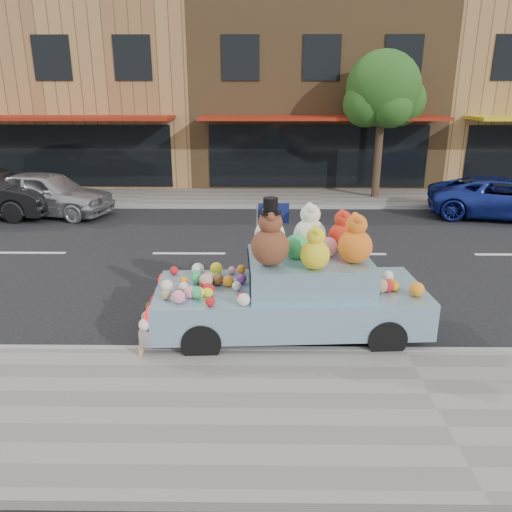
{
  "coord_description": "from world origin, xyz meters",
  "views": [
    {
      "loc": [
        -2.19,
        -11.78,
        3.88
      ],
      "look_at": [
        -2.28,
        -3.91,
        1.25
      ],
      "focal_mm": 35.0,
      "sensor_mm": 36.0,
      "label": 1
    }
  ],
  "objects_px": {
    "street_tree": "(383,95)",
    "art_car": "(292,288)",
    "car_blue": "(504,198)",
    "car_silver": "(47,193)"
  },
  "relations": [
    {
      "from": "street_tree",
      "to": "car_blue",
      "type": "distance_m",
      "value": 5.35
    },
    {
      "from": "car_silver",
      "to": "car_blue",
      "type": "height_order",
      "value": "car_silver"
    },
    {
      "from": "car_blue",
      "to": "art_car",
      "type": "height_order",
      "value": "art_car"
    },
    {
      "from": "street_tree",
      "to": "car_blue",
      "type": "relative_size",
      "value": 1.14
    },
    {
      "from": "street_tree",
      "to": "art_car",
      "type": "distance_m",
      "value": 11.8
    },
    {
      "from": "art_car",
      "to": "car_silver",
      "type": "bearing_deg",
      "value": 128.67
    },
    {
      "from": "art_car",
      "to": "car_blue",
      "type": "bearing_deg",
      "value": 45.3
    },
    {
      "from": "car_silver",
      "to": "art_car",
      "type": "xyz_separation_m",
      "value": [
        7.39,
        -8.23,
        0.1
      ]
    },
    {
      "from": "street_tree",
      "to": "car_blue",
      "type": "bearing_deg",
      "value": -38.82
    },
    {
      "from": "street_tree",
      "to": "car_silver",
      "type": "distance_m",
      "value": 11.79
    }
  ]
}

